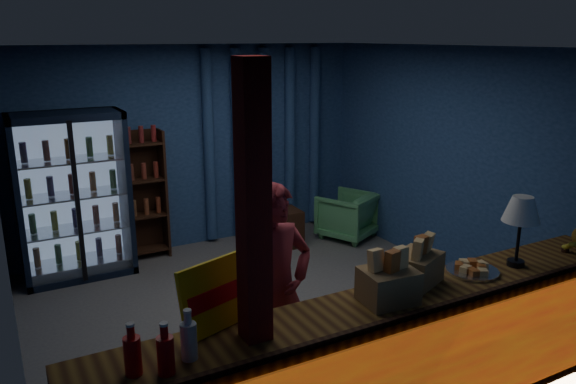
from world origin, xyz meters
The scene contains 17 objects.
ground centered at (0.00, 0.00, 0.00)m, with size 4.60×4.60×0.00m, color #515154.
room_walls centered at (0.00, 0.00, 1.57)m, with size 4.60×4.60×4.60m.
counter centered at (0.00, -1.91, 0.48)m, with size 4.40×0.57×0.99m.
support_post centered at (-1.05, -1.90, 1.30)m, with size 0.16×0.16×2.60m, color maroon.
beverage_cooler centered at (-1.55, 1.92, 0.93)m, with size 1.20×0.62×1.90m.
bottle_shelf centered at (-0.70, 2.06, 0.79)m, with size 0.50×0.28×1.60m.
curtain_folds centered at (1.00, 2.14, 1.30)m, with size 1.74×0.14×2.50m.
framed_picture centered at (0.85, 2.10, 1.75)m, with size 0.36×0.04×0.28m.
shopkeeper centered at (-0.58, -1.25, 0.85)m, with size 0.62×0.41×1.71m, color maroon.
green_chair centered at (1.90, 1.41, 0.32)m, with size 0.67×0.69×0.63m, color #50A063.
side_table centered at (0.91, 1.53, 0.25)m, with size 0.56×0.41×0.59m.
yellow_sign centered at (-1.20, -1.68, 1.17)m, with size 0.56×0.28×0.44m.
soda_bottles centered at (-1.63, -1.96, 1.07)m, with size 0.40×0.17×0.30m.
snack_box_left centered at (-0.06, -1.91, 1.08)m, with size 0.38×0.33×0.38m.
snack_box_centre centered at (0.32, -1.76, 1.08)m, with size 0.43×0.39×0.36m.
pastry_tray centered at (0.82, -1.83, 0.97)m, with size 0.40×0.40×0.07m.
table_lamp centered at (1.22, -1.90, 1.39)m, with size 0.29×0.29×0.57m.
Camera 1 is at (-2.32, -4.65, 2.70)m, focal length 35.00 mm.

